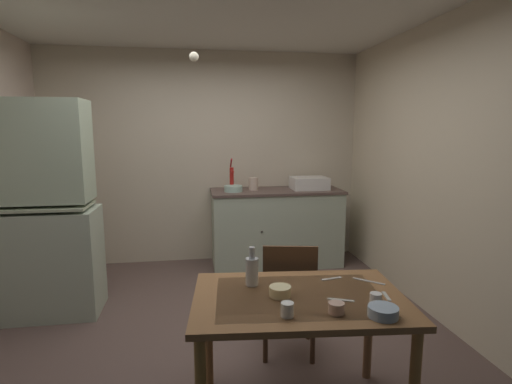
{
  "coord_description": "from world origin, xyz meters",
  "views": [
    {
      "loc": [
        -0.16,
        -3.12,
        1.68
      ],
      "look_at": [
        0.33,
        -0.02,
        1.18
      ],
      "focal_mm": 27.77,
      "sensor_mm": 36.0,
      "label": 1
    }
  ],
  "objects_px": {
    "hand_pump": "(232,177)",
    "glass_bottle": "(252,270)",
    "sink_basin": "(309,183)",
    "hutch_cabinet": "(44,217)",
    "dining_table": "(299,311)",
    "chair_far_side": "(289,294)",
    "mixing_bowl_counter": "(233,189)",
    "serving_bowl_wide": "(280,291)",
    "mug_tall": "(376,299)"
  },
  "relations": [
    {
      "from": "dining_table",
      "to": "glass_bottle",
      "type": "distance_m",
      "value": 0.36
    },
    {
      "from": "mixing_bowl_counter",
      "to": "glass_bottle",
      "type": "relative_size",
      "value": 0.92
    },
    {
      "from": "chair_far_side",
      "to": "glass_bottle",
      "type": "height_order",
      "value": "glass_bottle"
    },
    {
      "from": "hutch_cabinet",
      "to": "chair_far_side",
      "type": "relative_size",
      "value": 2.2
    },
    {
      "from": "dining_table",
      "to": "chair_far_side",
      "type": "height_order",
      "value": "chair_far_side"
    },
    {
      "from": "dining_table",
      "to": "mug_tall",
      "type": "distance_m",
      "value": 0.43
    },
    {
      "from": "mixing_bowl_counter",
      "to": "glass_bottle",
      "type": "distance_m",
      "value": 2.41
    },
    {
      "from": "sink_basin",
      "to": "hand_pump",
      "type": "distance_m",
      "value": 0.96
    },
    {
      "from": "hand_pump",
      "to": "chair_far_side",
      "type": "distance_m",
      "value": 2.17
    },
    {
      "from": "serving_bowl_wide",
      "to": "mixing_bowl_counter",
      "type": "bearing_deg",
      "value": 89.98
    },
    {
      "from": "hand_pump",
      "to": "serving_bowl_wide",
      "type": "relative_size",
      "value": 3.15
    },
    {
      "from": "sink_basin",
      "to": "chair_far_side",
      "type": "xyz_separation_m",
      "value": [
        -0.75,
        -2.02,
        -0.54
      ]
    },
    {
      "from": "glass_bottle",
      "to": "hutch_cabinet",
      "type": "bearing_deg",
      "value": 138.94
    },
    {
      "from": "mixing_bowl_counter",
      "to": "chair_far_side",
      "type": "height_order",
      "value": "mixing_bowl_counter"
    },
    {
      "from": "serving_bowl_wide",
      "to": "hutch_cabinet",
      "type": "bearing_deg",
      "value": 137.76
    },
    {
      "from": "hand_pump",
      "to": "mug_tall",
      "type": "bearing_deg",
      "value": -80.42
    },
    {
      "from": "sink_basin",
      "to": "hand_pump",
      "type": "height_order",
      "value": "hand_pump"
    },
    {
      "from": "mug_tall",
      "to": "sink_basin",
      "type": "bearing_deg",
      "value": 80.5
    },
    {
      "from": "sink_basin",
      "to": "serving_bowl_wide",
      "type": "height_order",
      "value": "sink_basin"
    },
    {
      "from": "hutch_cabinet",
      "to": "mug_tall",
      "type": "distance_m",
      "value": 2.91
    },
    {
      "from": "hand_pump",
      "to": "dining_table",
      "type": "bearing_deg",
      "value": -87.57
    },
    {
      "from": "sink_basin",
      "to": "chair_far_side",
      "type": "relative_size",
      "value": 0.5
    },
    {
      "from": "sink_basin",
      "to": "glass_bottle",
      "type": "height_order",
      "value": "sink_basin"
    },
    {
      "from": "mixing_bowl_counter",
      "to": "serving_bowl_wide",
      "type": "relative_size",
      "value": 1.76
    },
    {
      "from": "hutch_cabinet",
      "to": "hand_pump",
      "type": "height_order",
      "value": "hutch_cabinet"
    },
    {
      "from": "hand_pump",
      "to": "mug_tall",
      "type": "xyz_separation_m",
      "value": [
        0.49,
        -2.88,
        -0.33
      ]
    },
    {
      "from": "hutch_cabinet",
      "to": "mixing_bowl_counter",
      "type": "xyz_separation_m",
      "value": [
        1.79,
        0.96,
        0.07
      ]
    },
    {
      "from": "chair_far_side",
      "to": "glass_bottle",
      "type": "xyz_separation_m",
      "value": [
        -0.34,
        -0.43,
        0.36
      ]
    },
    {
      "from": "hutch_cabinet",
      "to": "dining_table",
      "type": "distance_m",
      "value": 2.52
    },
    {
      "from": "hutch_cabinet",
      "to": "sink_basin",
      "type": "height_order",
      "value": "hutch_cabinet"
    },
    {
      "from": "sink_basin",
      "to": "mug_tall",
      "type": "height_order",
      "value": "sink_basin"
    },
    {
      "from": "hutch_cabinet",
      "to": "mixing_bowl_counter",
      "type": "distance_m",
      "value": 2.03
    },
    {
      "from": "sink_basin",
      "to": "glass_bottle",
      "type": "distance_m",
      "value": 2.69
    },
    {
      "from": "mug_tall",
      "to": "dining_table",
      "type": "bearing_deg",
      "value": 154.05
    },
    {
      "from": "glass_bottle",
      "to": "mixing_bowl_counter",
      "type": "bearing_deg",
      "value": 86.79
    },
    {
      "from": "hand_pump",
      "to": "dining_table",
      "type": "distance_m",
      "value": 2.74
    },
    {
      "from": "serving_bowl_wide",
      "to": "glass_bottle",
      "type": "relative_size",
      "value": 0.52
    },
    {
      "from": "hand_pump",
      "to": "mixing_bowl_counter",
      "type": "bearing_deg",
      "value": -84.57
    },
    {
      "from": "sink_basin",
      "to": "mixing_bowl_counter",
      "type": "bearing_deg",
      "value": -176.99
    },
    {
      "from": "hutch_cabinet",
      "to": "dining_table",
      "type": "relative_size",
      "value": 1.53
    },
    {
      "from": "serving_bowl_wide",
      "to": "mug_tall",
      "type": "distance_m",
      "value": 0.52
    },
    {
      "from": "sink_basin",
      "to": "mug_tall",
      "type": "distance_m",
      "value": 2.88
    },
    {
      "from": "hand_pump",
      "to": "glass_bottle",
      "type": "height_order",
      "value": "hand_pump"
    },
    {
      "from": "dining_table",
      "to": "glass_bottle",
      "type": "relative_size",
      "value": 5.33
    },
    {
      "from": "hand_pump",
      "to": "glass_bottle",
      "type": "distance_m",
      "value": 2.51
    },
    {
      "from": "hutch_cabinet",
      "to": "hand_pump",
      "type": "distance_m",
      "value": 2.08
    },
    {
      "from": "glass_bottle",
      "to": "hand_pump",
      "type": "bearing_deg",
      "value": 87.12
    },
    {
      "from": "chair_far_side",
      "to": "serving_bowl_wide",
      "type": "bearing_deg",
      "value": -108.52
    },
    {
      "from": "sink_basin",
      "to": "serving_bowl_wide",
      "type": "distance_m",
      "value": 2.81
    },
    {
      "from": "hand_pump",
      "to": "glass_bottle",
      "type": "xyz_separation_m",
      "value": [
        -0.13,
        -2.5,
        -0.27
      ]
    }
  ]
}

